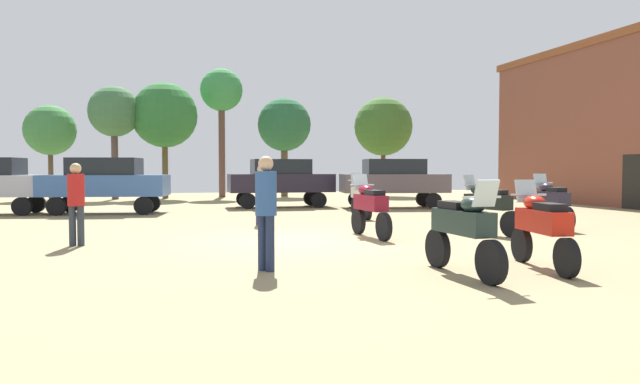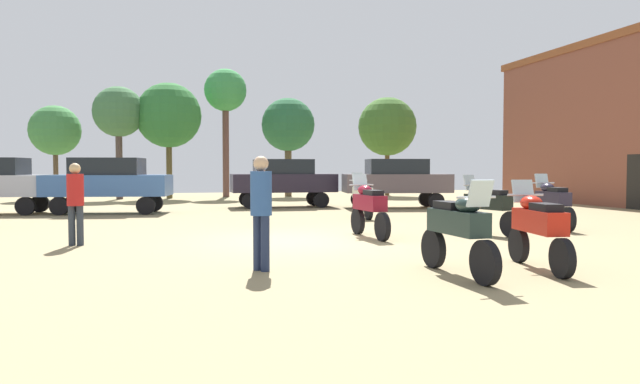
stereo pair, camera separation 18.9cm
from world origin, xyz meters
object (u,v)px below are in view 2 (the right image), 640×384
car_2 (396,179)px  person_2 (262,190)px  person_1 (75,197)px  motorcycle_2 (369,207)px  motorcycle_5 (538,226)px  tree_6 (387,127)px  car_5 (108,181)px  tree_5 (169,116)px  tree_3 (288,125)px  tree_2 (55,131)px  tree_8 (225,93)px  motorcycle_1 (487,206)px  car_3 (283,179)px  motorcycle_9 (362,196)px  tree_7 (118,113)px  motorcycle_7 (552,202)px  motorcycle_6 (458,229)px  person_3 (261,204)px

car_2 → person_2: (-6.38, -5.51, -0.17)m
person_1 → motorcycle_2: bearing=-170.7°
motorcycle_5 → tree_6: bearing=83.6°
car_5 → tree_5: (2.04, 10.06, 3.28)m
car_2 → tree_3: 11.26m
tree_2 → tree_8: size_ratio=0.68×
motorcycle_1 → tree_6: 20.41m
car_3 → person_1: car_3 is taller
tree_5 → person_2: bearing=-80.0°
motorcycle_9 → tree_7: tree_7 is taller
motorcycle_9 → car_5: (-8.26, 4.05, 0.44)m
motorcycle_1 → tree_7: (-10.21, 19.11, 3.80)m
motorcycle_1 → motorcycle_5: size_ratio=0.98×
car_5 → tree_3: tree_3 is taller
tree_2 → tree_6: tree_6 is taller
motorcycle_7 → tree_7: size_ratio=0.37×
motorcycle_2 → motorcycle_6: motorcycle_2 is taller
motorcycle_9 → tree_2: 19.11m
person_1 → tree_2: tree_2 is taller
car_3 → motorcycle_6: bearing=-179.8°
car_2 → tree_7: size_ratio=0.77×
motorcycle_2 → motorcycle_5: motorcycle_2 is taller
car_3 → person_1: size_ratio=2.50×
motorcycle_2 → tree_6: (7.88, 19.34, 3.37)m
person_1 → tree_3: bearing=-102.4°
car_2 → person_2: size_ratio=2.65×
tree_5 → motorcycle_6: bearing=-79.6°
car_3 → tree_7: size_ratio=0.74×
motorcycle_2 → motorcycle_6: size_ratio=0.98×
motorcycle_5 → motorcycle_7: bearing=60.9°
motorcycle_6 → tree_6: size_ratio=0.37×
motorcycle_7 → tree_3: 19.84m
motorcycle_1 → tree_3: size_ratio=0.36×
person_2 → car_3: bearing=-91.2°
motorcycle_9 → person_3: (-4.63, -8.78, 0.35)m
car_2 → car_5: bearing=99.9°
motorcycle_9 → motorcycle_1: bearing=-71.4°
person_1 → tree_7: 19.09m
car_5 → tree_3: bearing=-29.8°
tree_2 → motorcycle_1: bearing=-55.9°
car_2 → car_5: size_ratio=1.00×
car_2 → tree_8: 13.09m
tree_3 → person_3: bearing=-102.1°
tree_3 → motorcycle_5: bearing=-91.7°
motorcycle_2 → tree_6: tree_6 is taller
person_1 → person_3: size_ratio=0.95×
motorcycle_5 → motorcycle_6: 1.54m
car_3 → motorcycle_1: bearing=-163.5°
motorcycle_6 → person_3: person_3 is taller
motorcycle_7 → person_1: bearing=-169.5°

